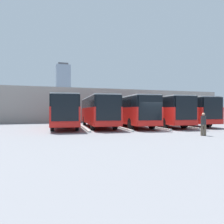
% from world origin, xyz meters
% --- Properties ---
extents(ground_plane, '(600.00, 600.00, 0.00)m').
position_xyz_m(ground_plane, '(0.00, 0.00, 0.00)').
color(ground_plane, gray).
extents(bus_0, '(3.45, 11.43, 3.22)m').
position_xyz_m(bus_0, '(-7.03, -5.62, 1.80)').
color(bus_0, red).
rests_on(bus_0, ground_plane).
extents(curb_divider_0, '(0.97, 7.79, 0.15)m').
position_xyz_m(curb_divider_0, '(-5.27, -3.95, 0.07)').
color(curb_divider_0, '#B2B2AD').
rests_on(curb_divider_0, ground_plane).
extents(bus_1, '(3.45, 11.43, 3.22)m').
position_xyz_m(bus_1, '(-3.51, -5.05, 1.80)').
color(bus_1, red).
rests_on(bus_1, ground_plane).
extents(curb_divider_1, '(0.97, 7.79, 0.15)m').
position_xyz_m(curb_divider_1, '(-1.76, -3.39, 0.07)').
color(curb_divider_1, '#B2B2AD').
rests_on(curb_divider_1, ground_plane).
extents(bus_2, '(3.45, 11.43, 3.22)m').
position_xyz_m(bus_2, '(0.00, -5.23, 1.80)').
color(bus_2, red).
rests_on(bus_2, ground_plane).
extents(curb_divider_2, '(0.97, 7.79, 0.15)m').
position_xyz_m(curb_divider_2, '(1.76, -3.57, 0.07)').
color(curb_divider_2, '#B2B2AD').
rests_on(curb_divider_2, ground_plane).
extents(bus_3, '(3.45, 11.43, 3.22)m').
position_xyz_m(bus_3, '(3.52, -5.84, 1.80)').
color(bus_3, red).
rests_on(bus_3, ground_plane).
extents(curb_divider_3, '(0.97, 7.79, 0.15)m').
position_xyz_m(curb_divider_3, '(5.27, -4.18, 0.07)').
color(curb_divider_3, '#B2B2AD').
rests_on(curb_divider_3, ground_plane).
extents(bus_4, '(3.45, 11.43, 3.22)m').
position_xyz_m(bus_4, '(7.03, -6.06, 1.80)').
color(bus_4, red).
rests_on(bus_4, ground_plane).
extents(pedestrian, '(0.49, 0.49, 1.63)m').
position_xyz_m(pedestrian, '(-1.59, 4.24, 0.87)').
color(pedestrian, brown).
rests_on(pedestrian, ground_plane).
extents(station_building, '(42.49, 13.51, 5.19)m').
position_xyz_m(station_building, '(0.00, -20.65, 2.63)').
color(station_building, gray).
rests_on(station_building, ground_plane).
extents(office_tower, '(15.85, 15.85, 55.89)m').
position_xyz_m(office_tower, '(-16.53, -238.49, 27.35)').
color(office_tower, '#7F8EA3').
rests_on(office_tower, ground_plane).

